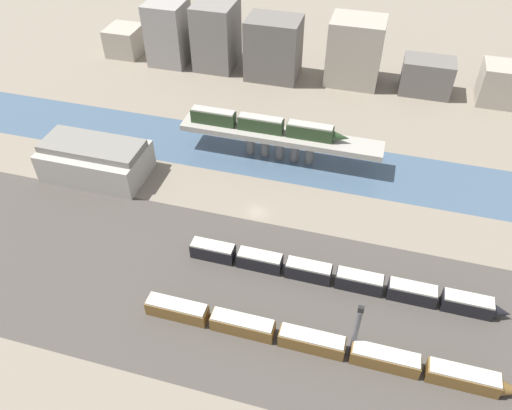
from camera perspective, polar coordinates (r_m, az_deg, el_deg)
ground_plane at (r=115.98m, az=0.12°, el=-0.82°), size 400.00×400.00×0.00m
railbed_yard at (r=100.48m, az=-3.59°, el=-9.83°), size 280.00×42.00×0.01m
river_water at (r=132.60m, az=2.69°, el=5.49°), size 320.00×19.81×0.01m
bridge at (r=129.14m, az=2.78°, el=7.61°), size 52.22×7.08×7.53m
train_on_bridge at (r=127.94m, az=1.12°, el=9.17°), size 41.17×2.82×3.92m
train_yard_near at (r=92.14m, az=7.41°, el=-15.44°), size 67.21×3.12×3.53m
train_yard_mid at (r=101.55m, az=9.55°, el=-8.17°), size 63.40×3.17×3.70m
warehouse_building at (r=130.56m, az=-17.87°, el=5.00°), size 25.24×14.51×9.32m
signal_tower at (r=89.26m, az=11.38°, el=-13.80°), size 1.00×0.92×12.60m
city_block_far_left at (r=189.50m, az=-14.76°, el=17.71°), size 11.03×11.51×9.46m
city_block_left at (r=178.31m, az=-9.97°, el=18.81°), size 12.38×12.84×20.42m
city_block_center at (r=173.89m, az=-4.55°, el=18.81°), size 12.73×15.35×21.18m
city_block_right at (r=166.45m, az=2.00°, el=17.46°), size 16.73×12.59×19.32m
city_block_far_right at (r=165.83m, az=11.24°, el=16.84°), size 16.44×13.07×20.55m
city_block_tall at (r=167.28m, az=18.94°, el=13.75°), size 15.32×9.67×10.88m
city_block_low at (r=169.92m, az=25.94°, el=12.38°), size 10.60×10.63×11.91m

